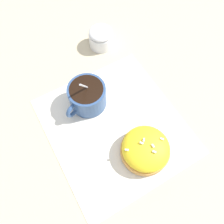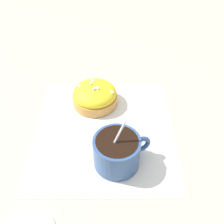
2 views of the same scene
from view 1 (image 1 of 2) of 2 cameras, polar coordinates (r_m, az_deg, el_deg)
The scene contains 5 objects.
ground_plane at distance 0.48m, azimuth 0.74°, elevation -3.68°, with size 3.00×3.00×0.00m, color #C6B793.
paper_napkin at distance 0.48m, azimuth 0.74°, elevation -3.62°, with size 0.33×0.31×0.00m.
coffee_cup at distance 0.48m, azimuth -6.55°, elevation 4.21°, with size 0.08×0.10×0.10m.
frosted_pastry at distance 0.45m, azimuth 8.73°, elevation -9.57°, with size 0.10×0.10×0.05m.
sugar_bowl at distance 0.60m, azimuth -2.93°, elevation 18.94°, with size 0.06×0.06×0.05m.
Camera 1 is at (0.14, -0.11, 0.45)m, focal length 35.00 mm.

